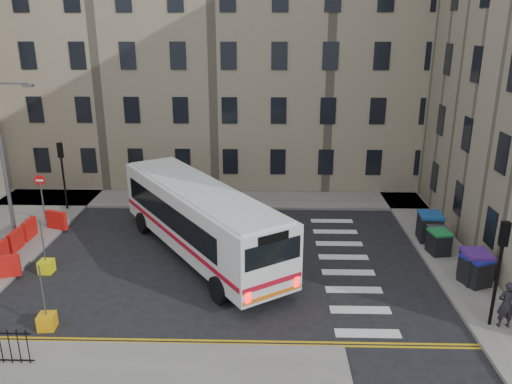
{
  "coord_description": "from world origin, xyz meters",
  "views": [
    {
      "loc": [
        0.31,
        -21.84,
        10.67
      ],
      "look_at": [
        -0.3,
        1.37,
        3.0
      ],
      "focal_mm": 35.0,
      "sensor_mm": 36.0,
      "label": 1
    }
  ],
  "objects_px": {
    "wheelie_bin_e": "(430,227)",
    "pedestrian": "(506,305)",
    "bus": "(200,217)",
    "bollard_chevron": "(47,322)",
    "wheelie_bin_a": "(476,270)",
    "wheelie_bin_d": "(437,238)",
    "wheelie_bin_b": "(475,267)",
    "bollard_yellow": "(46,266)",
    "wheelie_bin_c": "(439,242)",
    "streetlamp": "(3,161)"
  },
  "relations": [
    {
      "from": "wheelie_bin_e",
      "to": "pedestrian",
      "type": "height_order",
      "value": "pedestrian"
    },
    {
      "from": "bus",
      "to": "wheelie_bin_e",
      "type": "xyz_separation_m",
      "value": [
        11.67,
        1.77,
        -1.1
      ]
    },
    {
      "from": "bus",
      "to": "bollard_chevron",
      "type": "relative_size",
      "value": 20.0
    },
    {
      "from": "wheelie_bin_a",
      "to": "wheelie_bin_d",
      "type": "bearing_deg",
      "value": 75.34
    },
    {
      "from": "wheelie_bin_a",
      "to": "wheelie_bin_b",
      "type": "distance_m",
      "value": 0.23
    },
    {
      "from": "wheelie_bin_a",
      "to": "bollard_yellow",
      "type": "height_order",
      "value": "wheelie_bin_a"
    },
    {
      "from": "wheelie_bin_b",
      "to": "pedestrian",
      "type": "height_order",
      "value": "pedestrian"
    },
    {
      "from": "bus",
      "to": "wheelie_bin_c",
      "type": "bearing_deg",
      "value": -33.35
    },
    {
      "from": "wheelie_bin_b",
      "to": "wheelie_bin_e",
      "type": "xyz_separation_m",
      "value": [
        -0.62,
        4.47,
        0.03
      ]
    },
    {
      "from": "wheelie_bin_d",
      "to": "wheelie_bin_e",
      "type": "relative_size",
      "value": 0.78
    },
    {
      "from": "wheelie_bin_c",
      "to": "wheelie_bin_d",
      "type": "bearing_deg",
      "value": 72.93
    },
    {
      "from": "wheelie_bin_a",
      "to": "pedestrian",
      "type": "distance_m",
      "value": 3.25
    },
    {
      "from": "wheelie_bin_a",
      "to": "bollard_chevron",
      "type": "height_order",
      "value": "wheelie_bin_a"
    },
    {
      "from": "streetlamp",
      "to": "pedestrian",
      "type": "height_order",
      "value": "streetlamp"
    },
    {
      "from": "wheelie_bin_a",
      "to": "wheelie_bin_e",
      "type": "relative_size",
      "value": 0.99
    },
    {
      "from": "wheelie_bin_d",
      "to": "wheelie_bin_e",
      "type": "xyz_separation_m",
      "value": [
        -0.04,
        1.08,
        0.16
      ]
    },
    {
      "from": "bus",
      "to": "wheelie_bin_a",
      "type": "distance_m",
      "value": 12.62
    },
    {
      "from": "streetlamp",
      "to": "wheelie_bin_c",
      "type": "distance_m",
      "value": 21.97
    },
    {
      "from": "wheelie_bin_a",
      "to": "pedestrian",
      "type": "height_order",
      "value": "pedestrian"
    },
    {
      "from": "streetlamp",
      "to": "bus",
      "type": "height_order",
      "value": "streetlamp"
    },
    {
      "from": "streetlamp",
      "to": "wheelie_bin_c",
      "type": "bearing_deg",
      "value": -3.53
    },
    {
      "from": "bollard_chevron",
      "to": "wheelie_bin_c",
      "type": "bearing_deg",
      "value": 21.99
    },
    {
      "from": "bollard_chevron",
      "to": "wheelie_bin_d",
      "type": "bearing_deg",
      "value": 23.54
    },
    {
      "from": "wheelie_bin_b",
      "to": "bollard_yellow",
      "type": "height_order",
      "value": "wheelie_bin_b"
    },
    {
      "from": "streetlamp",
      "to": "wheelie_bin_b",
      "type": "distance_m",
      "value": 22.93
    },
    {
      "from": "pedestrian",
      "to": "bollard_yellow",
      "type": "height_order",
      "value": "pedestrian"
    },
    {
      "from": "streetlamp",
      "to": "pedestrian",
      "type": "relative_size",
      "value": 4.47
    },
    {
      "from": "streetlamp",
      "to": "wheelie_bin_a",
      "type": "bearing_deg",
      "value": -11.16
    },
    {
      "from": "bollard_chevron",
      "to": "streetlamp",
      "type": "bearing_deg",
      "value": 122.65
    },
    {
      "from": "bus",
      "to": "wheelie_bin_c",
      "type": "relative_size",
      "value": 10.14
    },
    {
      "from": "streetlamp",
      "to": "pedestrian",
      "type": "xyz_separation_m",
      "value": [
        22.03,
        -7.62,
        -3.28
      ]
    },
    {
      "from": "wheelie_bin_e",
      "to": "bollard_yellow",
      "type": "bearing_deg",
      "value": -163.62
    },
    {
      "from": "wheelie_bin_a",
      "to": "bollard_chevron",
      "type": "bearing_deg",
      "value": 169.18
    },
    {
      "from": "bollard_yellow",
      "to": "pedestrian",
      "type": "bearing_deg",
      "value": -12.18
    },
    {
      "from": "wheelie_bin_a",
      "to": "streetlamp",
      "type": "bearing_deg",
      "value": 146.08
    },
    {
      "from": "wheelie_bin_d",
      "to": "bollard_chevron",
      "type": "relative_size",
      "value": 1.89
    },
    {
      "from": "wheelie_bin_b",
      "to": "pedestrian",
      "type": "relative_size",
      "value": 0.77
    },
    {
      "from": "wheelie_bin_a",
      "to": "bollard_yellow",
      "type": "relative_size",
      "value": 2.4
    },
    {
      "from": "wheelie_bin_b",
      "to": "bus",
      "type": "bearing_deg",
      "value": 165.73
    },
    {
      "from": "wheelie_bin_c",
      "to": "wheelie_bin_e",
      "type": "distance_m",
      "value": 1.64
    },
    {
      "from": "wheelie_bin_c",
      "to": "bollard_chevron",
      "type": "relative_size",
      "value": 1.97
    },
    {
      "from": "streetlamp",
      "to": "wheelie_bin_a",
      "type": "xyz_separation_m",
      "value": [
        22.22,
        -4.38,
        -3.55
      ]
    },
    {
      "from": "wheelie_bin_a",
      "to": "wheelie_bin_b",
      "type": "height_order",
      "value": "wheelie_bin_b"
    },
    {
      "from": "wheelie_bin_c",
      "to": "bollard_yellow",
      "type": "distance_m",
      "value": 18.58
    },
    {
      "from": "bollard_yellow",
      "to": "wheelie_bin_a",
      "type": "bearing_deg",
      "value": -2.49
    },
    {
      "from": "bus",
      "to": "wheelie_bin_d",
      "type": "xyz_separation_m",
      "value": [
        11.71,
        0.69,
        -1.26
      ]
    },
    {
      "from": "bus",
      "to": "wheelie_bin_a",
      "type": "xyz_separation_m",
      "value": [
        12.23,
        -2.92,
        -1.19
      ]
    },
    {
      "from": "wheelie_bin_b",
      "to": "wheelie_bin_d",
      "type": "distance_m",
      "value": 3.44
    },
    {
      "from": "wheelie_bin_b",
      "to": "wheelie_bin_c",
      "type": "height_order",
      "value": "wheelie_bin_b"
    },
    {
      "from": "wheelie_bin_b",
      "to": "bollard_yellow",
      "type": "bearing_deg",
      "value": 176.3
    }
  ]
}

